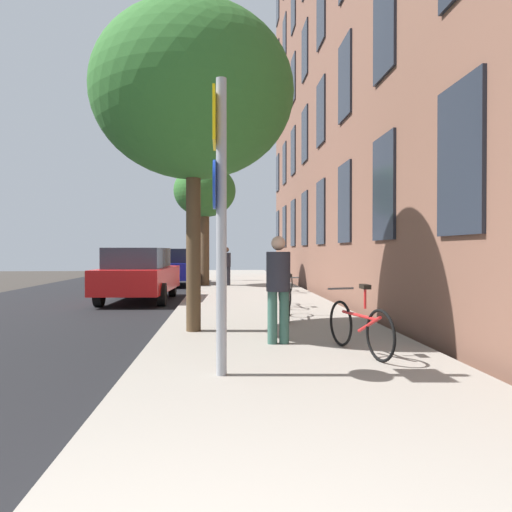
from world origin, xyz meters
The scene contains 16 objects.
ground_plane centered at (-2.40, 15.00, 0.00)m, with size 41.80×41.80×0.00m, color #332D28.
road_asphalt centered at (-4.50, 15.00, 0.01)m, with size 7.00×38.00×0.01m, color black.
sidewalk centered at (1.10, 15.00, 0.06)m, with size 4.20×38.00×0.12m, color gray.
building_facade centered at (3.69, 14.50, 8.83)m, with size 0.56×27.00×17.61m.
sign_post centered at (0.11, 4.20, 2.08)m, with size 0.16×0.60×3.40m.
traffic_light centered at (-0.66, 21.79, 2.33)m, with size 0.43×0.24×3.21m.
tree_near centered at (-0.37, 7.26, 4.33)m, with size 3.56×3.56×5.74m.
tree_far centered at (-0.58, 18.60, 3.96)m, with size 2.55×2.55×4.99m.
bicycle_0 centered at (2.04, 5.23, 0.50)m, with size 0.56×1.72×0.97m.
bicycle_1 centered at (1.53, 8.64, 0.49)m, with size 0.43×1.68×0.95m.
bicycle_2 centered at (1.73, 10.88, 0.48)m, with size 0.42×1.64×0.92m.
bicycle_3 centered at (2.36, 15.27, 0.50)m, with size 0.42×1.70×0.97m.
pedestrian_0 centered at (1.00, 6.00, 1.06)m, with size 0.51×0.51×1.65m.
pedestrian_1 centered at (0.31, 18.39, 1.02)m, with size 0.44×0.44×1.57m.
car_0 centered at (-2.39, 13.45, 0.84)m, with size 2.06×4.46×1.62m.
car_1 centered at (-2.02, 19.93, 0.84)m, with size 1.90×4.01×1.62m.
Camera 1 is at (0.15, -1.29, 1.55)m, focal length 33.61 mm.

